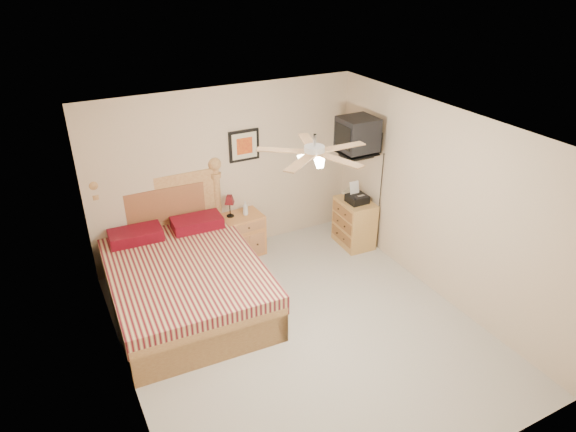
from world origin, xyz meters
name	(u,v)px	position (x,y,z in m)	size (l,w,h in m)	color
floor	(301,331)	(0.00, 0.00, 0.00)	(4.50, 4.50, 0.00)	#AAA599
ceiling	(304,132)	(0.00, 0.00, 2.50)	(4.00, 4.50, 0.04)	white
wall_back	(227,172)	(0.00, 2.25, 1.25)	(4.00, 0.04, 2.50)	#C9B294
wall_front	(447,375)	(0.00, -2.25, 1.25)	(4.00, 0.04, 2.50)	#C9B294
wall_left	(117,291)	(-2.00, 0.00, 1.25)	(0.04, 4.50, 2.50)	#C9B294
wall_right	(441,205)	(2.00, 0.00, 1.25)	(0.04, 4.50, 2.50)	#C9B294
bed	(183,256)	(-1.06, 1.12, 0.76)	(1.78, 2.33, 1.51)	#A6663B
nightstand	(242,234)	(0.09, 2.00, 0.32)	(0.59, 0.44, 0.64)	#AA6E34
table_lamp	(230,206)	(-0.06, 2.06, 0.81)	(0.18, 0.18, 0.34)	#570F13
lotion_bottle	(245,208)	(0.15, 2.00, 0.75)	(0.08, 0.08, 0.21)	silver
framed_picture	(244,146)	(0.27, 2.23, 1.62)	(0.46, 0.04, 0.46)	black
dresser	(354,223)	(1.73, 1.46, 0.37)	(0.44, 0.63, 0.74)	olive
fax_machine	(358,193)	(1.72, 1.42, 0.89)	(0.28, 0.30, 0.30)	black
magazine_lower	(349,196)	(1.72, 1.63, 0.75)	(0.21, 0.28, 0.03)	beige
magazine_upper	(351,194)	(1.76, 1.64, 0.78)	(0.19, 0.26, 0.02)	gray
wall_tv	(366,135)	(1.75, 1.34, 1.81)	(0.56, 0.46, 0.58)	black
ceiling_fan	(314,152)	(0.00, -0.20, 2.36)	(1.14, 1.14, 0.28)	silver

